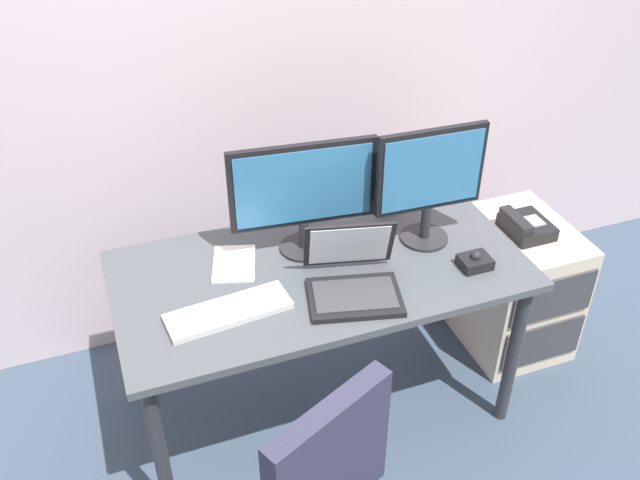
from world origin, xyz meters
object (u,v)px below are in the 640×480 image
monitor_side (430,179)px  paper_notepad (234,264)px  keyboard (228,311)px  file_cabinet (512,285)px  desk_phone (525,226)px  coffee_mug (388,199)px  trackball_mouse (475,261)px  laptop (353,277)px  monitor_main (303,191)px

monitor_side → paper_notepad: monitor_side is taller
keyboard → paper_notepad: (0.08, 0.25, -0.01)m
file_cabinet → desk_phone: 0.33m
monitor_side → coffee_mug: 0.32m
trackball_mouse → coffee_mug: coffee_mug is taller
desk_phone → laptop: bearing=-164.5°
desk_phone → trackball_mouse: bearing=-146.6°
trackball_mouse → coffee_mug: 0.47m
desk_phone → trackball_mouse: (-0.42, -0.27, 0.12)m
file_cabinet → coffee_mug: 0.75m
desk_phone → file_cabinet: bearing=63.2°
keyboard → monitor_main: bearing=36.1°
keyboard → trackball_mouse: trackball_mouse is taller
keyboard → laptop: 0.43m
monitor_main → trackball_mouse: (0.53, -0.31, -0.23)m
monitor_main → monitor_side: bearing=-12.3°
file_cabinet → coffee_mug: bearing=163.9°
monitor_main → coffee_mug: bearing=19.2°
monitor_main → trackball_mouse: bearing=-30.2°
monitor_main → laptop: 0.35m
file_cabinet → paper_notepad: 1.30m
keyboard → laptop: size_ratio=1.13×
coffee_mug → paper_notepad: 0.69m
keyboard → laptop: (0.43, -0.02, 0.04)m
desk_phone → paper_notepad: bearing=178.5°
laptop → paper_notepad: (-0.34, 0.27, -0.05)m
monitor_main → paper_notepad: 0.36m
file_cabinet → trackball_mouse: bearing=-145.6°
file_cabinet → paper_notepad: size_ratio=2.80×
monitor_side → coffee_mug: monitor_side is taller
monitor_side → paper_notepad: 0.76m
coffee_mug → paper_notepad: coffee_mug is taller
laptop → paper_notepad: 0.44m
monitor_main → laptop: bearing=-74.7°
coffee_mug → keyboard: bearing=-152.3°
file_cabinet → monitor_main: 1.17m
monitor_main → paper_notepad: monitor_main is taller
laptop → trackball_mouse: 0.46m
monitor_side → paper_notepad: bearing=172.6°
desk_phone → monitor_main: (-0.95, 0.04, 0.35)m
keyboard → paper_notepad: size_ratio=2.03×
monitor_main → keyboard: monitor_main is taller
trackball_mouse → coffee_mug: bearing=106.2°
coffee_mug → file_cabinet: bearing=-16.1°
paper_notepad → file_cabinet: bearing=-0.7°
desk_phone → monitor_main: monitor_main is taller
trackball_mouse → keyboard: bearing=176.4°
paper_notepad → keyboard: bearing=-108.4°
desk_phone → paper_notepad: 1.22m
keyboard → laptop: laptop is taller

